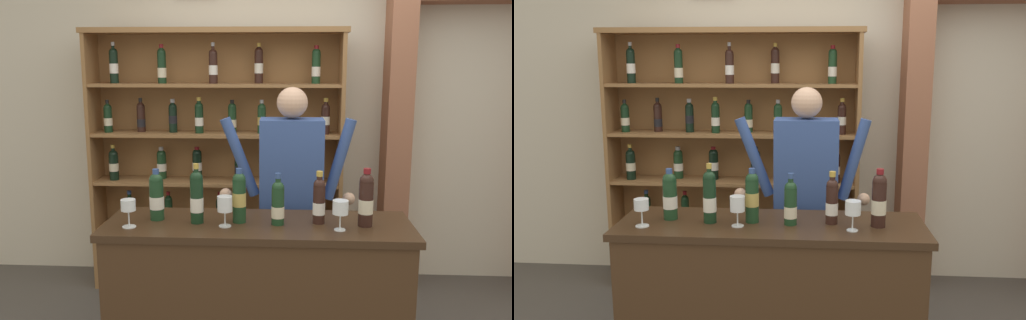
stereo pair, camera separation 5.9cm
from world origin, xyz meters
The scene contains 14 objects.
back_wall centered at (0.00, 1.66, 1.71)m, with size 12.00×0.19×3.42m.
wine_shelf centered at (-0.57, 1.32, 1.09)m, with size 2.02×0.32×2.07m.
archway_doorway centered at (1.50, 1.52, 1.43)m, with size 1.46×0.45×2.56m.
tasting_counter centered at (-0.16, 0.00, 0.47)m, with size 1.69×0.54×0.95m.
shopkeeper centered at (0.02, 0.53, 1.02)m, with size 0.88×0.22×1.67m.
tasting_bottle_vin_santo centered at (-0.73, 0.03, 1.09)m, with size 0.08×0.08×0.29m.
tasting_bottle_grappa centered at (-0.50, -0.02, 1.10)m, with size 0.07×0.07×0.33m.
tasting_bottle_riserva centered at (-0.27, 0.01, 1.10)m, with size 0.08×0.08×0.30m.
tasting_bottle_prosecco centered at (-0.05, -0.02, 1.07)m, with size 0.07×0.07×0.29m.
tasting_bottle_rosso centered at (0.17, 0.01, 1.08)m, with size 0.07×0.07×0.29m.
tasting_bottle_brunello centered at (0.42, -0.02, 1.10)m, with size 0.08×0.08×0.32m.
wine_glass_center centered at (-0.85, -0.12, 1.06)m, with size 0.08×0.08×0.15m.
wine_glass_right centered at (0.27, -0.10, 1.07)m, with size 0.08×0.08×0.16m.
wine_glass_left centered at (-0.34, -0.07, 1.07)m, with size 0.08×0.08×0.17m.
Camera 2 is at (0.04, -2.73, 1.83)m, focal length 36.32 mm.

